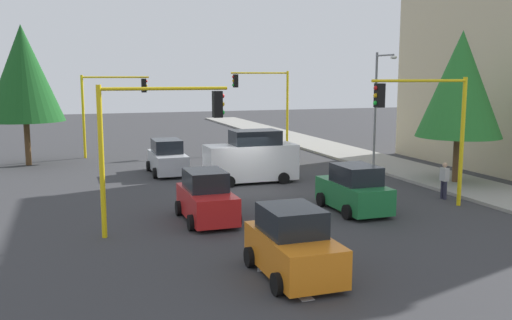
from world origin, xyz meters
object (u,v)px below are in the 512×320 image
Objects in this scene: street_lamp_curbside at (379,97)px; car_red at (206,198)px; car_yellow at (259,149)px; car_silver at (167,158)px; tree_opposite_side at (23,73)px; pedestrian_crossing at (444,180)px; car_green at (354,190)px; traffic_signal_far_left at (266,95)px; traffic_signal_far_right at (110,99)px; traffic_signal_near_left at (427,116)px; tree_roadside_near at (460,84)px; traffic_signal_near_right at (155,128)px; delivery_van_white at (251,158)px; car_orange at (293,245)px.

street_lamp_curbside is 15.73m from car_red.
car_yellow is 0.90× the size of car_silver.
tree_opposite_side is 25.54m from pedestrian_crossing.
car_yellow is (-13.59, 0.53, -0.00)m from car_green.
street_lamp_curbside is 1.84× the size of car_red.
street_lamp_curbside is at bearing 18.42° from traffic_signal_far_left.
car_silver is at bearing -71.53° from car_yellow.
traffic_signal_far_right is 5.93m from tree_opposite_side.
traffic_signal_far_left is at bearing 170.92° from car_green.
traffic_signal_near_left is 4.35m from car_green.
tree_roadside_near is 13.25m from car_yellow.
car_silver is (-12.05, -8.86, -3.05)m from traffic_signal_near_left.
traffic_signal_far_right is 23.01m from traffic_signal_near_left.
tree_opposite_side is at bearing -112.55° from street_lamp_curbside.
traffic_signal_near_right reaches higher than delivery_van_white.
traffic_signal_near_right is 6.96m from car_orange.
tree_roadside_near reaches higher than car_orange.
car_orange is at bearing 6.68° from traffic_signal_far_right.
delivery_van_white is at bearing 43.04° from car_silver.
traffic_signal_near_left reaches higher than pedestrian_crossing.
street_lamp_curbside is at bearing 141.99° from car_orange.
traffic_signal_near_left reaches higher than traffic_signal_near_right.
traffic_signal_near_right is 1.39× the size of car_green.
street_lamp_curbside is at bearing 169.67° from pedestrian_crossing.
tree_opposite_side is 10.97m from car_silver.
car_green is 2.26× the size of pedestrian_crossing.
car_orange is 12.45m from pedestrian_crossing.
tree_roadside_near is at bearing 45.35° from traffic_signal_far_right.
traffic_signal_near_right is 0.61× the size of tree_opposite_side.
traffic_signal_near_right is 3.13× the size of pedestrian_crossing.
traffic_signal_far_left is at bearing 156.19° from car_yellow.
traffic_signal_near_right reaches higher than car_green.
car_red is (-1.08, -9.24, -3.05)m from traffic_signal_near_left.
traffic_signal_far_left is 16.72m from tree_roadside_near.
car_red is 11.24m from pedestrian_crossing.
traffic_signal_near_left is at bearing 32.42° from delivery_van_white.
delivery_van_white is at bearing -112.00° from tree_roadside_near.
traffic_signal_near_right is at bearing -11.56° from car_silver.
tree_opposite_side is (2.00, -5.30, 1.75)m from traffic_signal_far_right.
tree_opposite_side reaches higher than car_green.
car_yellow is 2.19× the size of pedestrian_crossing.
car_yellow is (3.84, 14.17, -4.86)m from tree_opposite_side.
car_green is 0.93× the size of car_silver.
traffic_signal_near_left reaches higher than car_orange.
car_silver is (7.95, 2.52, -3.11)m from traffic_signal_far_right.
tree_roadside_near is (16.00, 16.20, 1.17)m from traffic_signal_far_right.
traffic_signal_near_right is 16.93m from car_yellow.
tree_opposite_side reaches higher than car_yellow.
traffic_signal_far_left is (-20.00, 11.38, 0.42)m from traffic_signal_near_right.
tree_roadside_near is at bearing 113.55° from car_green.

